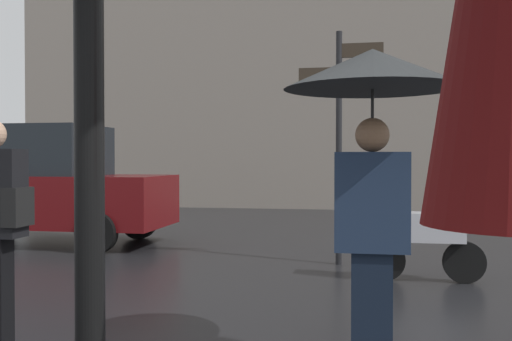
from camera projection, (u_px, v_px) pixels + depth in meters
pedestrian_with_umbrella at (372, 108)px, 3.69m from camera, size 1.12×1.12×2.05m
parked_scooter at (420, 232)px, 6.53m from camera, size 1.32×0.32×1.23m
parked_car_left at (38, 185)px, 9.53m from camera, size 4.12×1.82×1.90m
street_signpost at (339, 123)px, 7.59m from camera, size 1.08×0.08×3.01m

